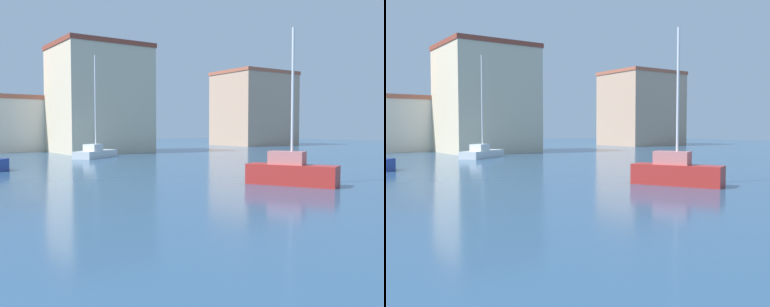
{
  "view_description": "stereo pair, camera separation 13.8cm",
  "coord_description": "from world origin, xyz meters",
  "views": [
    {
      "loc": [
        2.04,
        -5.04,
        2.64
      ],
      "look_at": [
        18.75,
        18.99,
        1.02
      ],
      "focal_mm": 41.95,
      "sensor_mm": 36.0,
      "label": 1
    },
    {
      "loc": [
        2.15,
        -5.12,
        2.64
      ],
      "look_at": [
        18.75,
        18.99,
        1.02
      ],
      "focal_mm": 41.95,
      "sensor_mm": 36.0,
      "label": 2
    }
  ],
  "objects": [
    {
      "name": "sailboat_white_outer_mooring",
      "position": [
        18.1,
        33.51,
        0.5
      ],
      "size": [
        5.45,
        5.01,
        9.31
      ],
      "color": "white",
      "rests_on": "water"
    },
    {
      "name": "sailboat_red_inner_mooring",
      "position": [
        17.79,
        9.48,
        0.66
      ],
      "size": [
        2.91,
        4.29,
        7.3
      ],
      "color": "#B22823",
      "rests_on": "water"
    },
    {
      "name": "waterfront_apartments",
      "position": [
        22.29,
        42.37,
        5.99
      ],
      "size": [
        9.76,
        9.1,
        11.97
      ],
      "color": "beige",
      "rests_on": "ground"
    },
    {
      "name": "warehouse_block",
      "position": [
        13.51,
        50.78,
        3.24
      ],
      "size": [
        12.36,
        8.23,
        6.46
      ],
      "color": "beige",
      "rests_on": "ground"
    },
    {
      "name": "water",
      "position": [
        15.0,
        20.0,
        0.0
      ],
      "size": [
        160.0,
        160.0,
        0.0
      ],
      "primitive_type": "plane",
      "color": "#2D5175",
      "rests_on": "ground"
    },
    {
      "name": "yacht_club",
      "position": [
        51.64,
        48.82,
        5.87
      ],
      "size": [
        11.12,
        9.66,
        11.71
      ],
      "color": "tan",
      "rests_on": "ground"
    }
  ]
}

